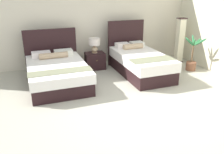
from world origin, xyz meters
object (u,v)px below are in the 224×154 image
at_px(bed_near_window, 57,72).
at_px(floor_lamp_corner, 180,41).
at_px(nightstand, 95,61).
at_px(table_lamp, 94,44).
at_px(bed_near_corner, 140,62).
at_px(potted_palm, 192,59).

xyz_separation_m(bed_near_window, floor_lamp_corner, (3.89, 0.60, 0.39)).
bearing_deg(nightstand, table_lamp, 90.00).
xyz_separation_m(bed_near_corner, floor_lamp_corner, (1.63, 0.60, 0.36)).
bearing_deg(nightstand, floor_lamp_corner, -4.08).
xyz_separation_m(bed_near_window, table_lamp, (1.18, 0.81, 0.45)).
bearing_deg(table_lamp, nightstand, -90.00).
relative_size(table_lamp, potted_palm, 0.42).
bearing_deg(potted_palm, table_lamp, 158.43).
bearing_deg(table_lamp, potted_palm, -21.57).
height_order(bed_near_corner, nightstand, bed_near_corner).
distance_m(nightstand, table_lamp, 0.51).
xyz_separation_m(nightstand, potted_palm, (2.61, -1.01, 0.08)).
distance_m(bed_near_corner, potted_palm, 1.56).
relative_size(bed_near_window, table_lamp, 5.03).
bearing_deg(bed_near_window, nightstand, 33.71).
height_order(nightstand, potted_palm, potted_palm).
height_order(bed_near_window, table_lamp, bed_near_window).
bearing_deg(bed_near_corner, nightstand, 143.54).
relative_size(bed_near_window, nightstand, 3.91).
relative_size(bed_near_corner, potted_palm, 2.15).
height_order(bed_near_window, nightstand, bed_near_window).
height_order(table_lamp, floor_lamp_corner, floor_lamp_corner).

